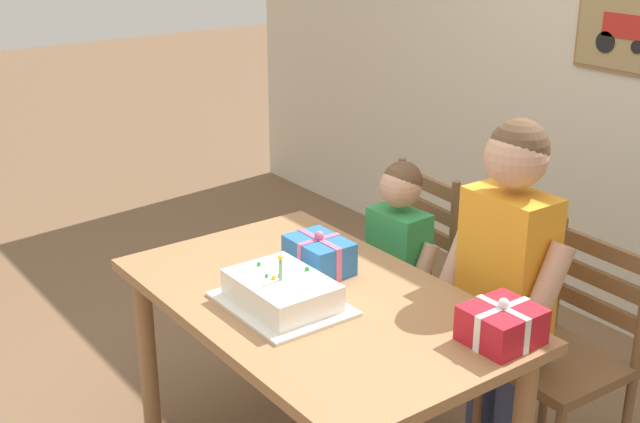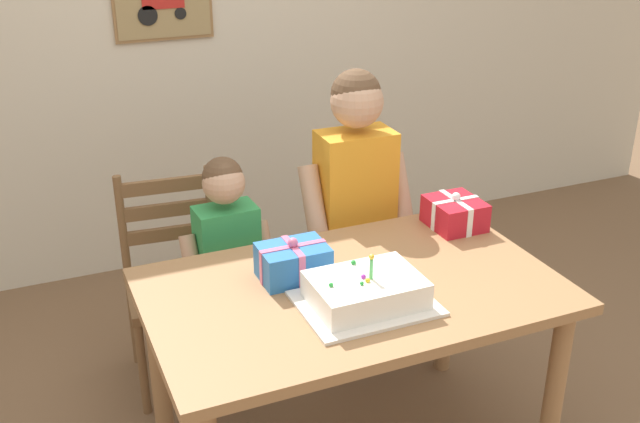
% 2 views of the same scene
% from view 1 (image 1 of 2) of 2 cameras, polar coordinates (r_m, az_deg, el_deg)
% --- Properties ---
extents(dining_table, '(1.43, 0.88, 0.76)m').
position_cam_1_polar(dining_table, '(2.94, -0.24, -7.60)').
color(dining_table, '#9E7047').
rests_on(dining_table, ground).
extents(birthday_cake, '(0.44, 0.34, 0.19)m').
position_cam_1_polar(birthday_cake, '(2.82, -2.61, -5.50)').
color(birthday_cake, white).
rests_on(birthday_cake, dining_table).
extents(gift_box_red_large, '(0.20, 0.22, 0.15)m').
position_cam_1_polar(gift_box_red_large, '(2.66, 12.22, -7.50)').
color(gift_box_red_large, red).
rests_on(gift_box_red_large, dining_table).
extents(gift_box_beside_cake, '(0.24, 0.18, 0.16)m').
position_cam_1_polar(gift_box_beside_cake, '(3.06, -0.06, -2.96)').
color(gift_box_beside_cake, '#286BB7').
rests_on(gift_box_beside_cake, dining_table).
extents(chair_left, '(0.45, 0.45, 0.92)m').
position_cam_1_polar(chair_left, '(3.79, 5.29, -4.04)').
color(chair_left, brown).
rests_on(chair_left, ground).
extents(chair_right, '(0.43, 0.43, 0.92)m').
position_cam_1_polar(chair_right, '(3.24, 16.28, -9.41)').
color(chair_right, brown).
rests_on(chair_right, ground).
extents(child_older, '(0.49, 0.28, 1.35)m').
position_cam_1_polar(child_older, '(3.05, 12.54, -3.53)').
color(child_older, '#38426B').
rests_on(child_older, ground).
extents(child_younger, '(0.39, 0.22, 1.06)m').
position_cam_1_polar(child_younger, '(3.49, 5.30, -3.17)').
color(child_younger, '#38426B').
rests_on(child_younger, ground).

